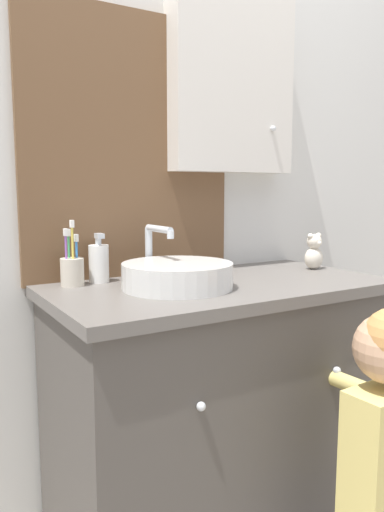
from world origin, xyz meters
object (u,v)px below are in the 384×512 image
object	(u,v)px
toothbrush_holder	(72,270)
soap_dispenser	(99,263)
sink_basin	(177,274)
child_figure	(384,438)
teddy_bear	(314,252)

from	to	relation	value
toothbrush_holder	soap_dispenser	distance (m)	0.09
sink_basin	child_figure	bearing A→B (deg)	-56.02
soap_dispenser	child_figure	distance (m)	0.96
sink_basin	teddy_bear	xyz separation A→B (m)	(0.61, 0.05, 0.02)
toothbrush_holder	soap_dispenser	bearing A→B (deg)	10.28
sink_basin	soap_dispenser	size ratio (longest dim) A/B	2.43
sink_basin	toothbrush_holder	distance (m)	0.32
sink_basin	toothbrush_holder	size ratio (longest dim) A/B	1.89
child_figure	toothbrush_holder	bearing A→B (deg)	130.70
sink_basin	toothbrush_holder	bearing A→B (deg)	143.28
soap_dispenser	teddy_bear	bearing A→B (deg)	-11.74
sink_basin	soap_dispenser	world-z (taller)	sink_basin
sink_basin	child_figure	distance (m)	0.71
soap_dispenser	teddy_bear	xyz separation A→B (m)	(0.77, -0.16, 0.00)
toothbrush_holder	child_figure	world-z (taller)	toothbrush_holder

